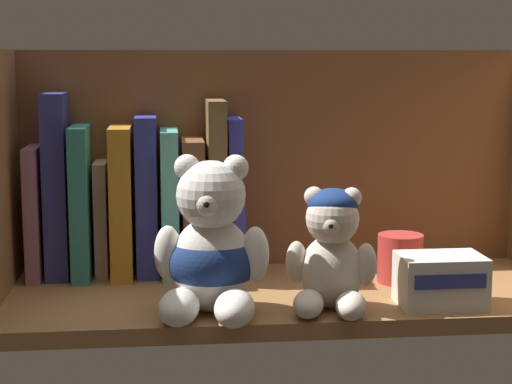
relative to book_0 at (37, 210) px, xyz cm
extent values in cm
cube|color=olive|center=(31.86, -11.72, -9.69)|extent=(68.54, 27.48, 2.00)
cube|color=brown|center=(31.86, 2.62, 5.19)|extent=(70.94, 1.20, 31.75)
cube|color=#905B74|center=(0.00, 0.00, 0.00)|extent=(1.83, 12.77, 17.37)
cube|color=navy|center=(2.88, 0.00, 3.43)|extent=(2.96, 11.30, 24.23)
cube|color=#2E7A71|center=(6.02, 0.00, 1.32)|extent=(2.42, 14.59, 20.01)
cube|color=tan|center=(8.51, 0.00, -1.10)|extent=(1.65, 9.47, 15.17)
cube|color=#AD741F|center=(11.22, 0.00, 1.25)|extent=(2.80, 14.37, 19.87)
cube|color=navy|center=(14.51, 0.00, 1.89)|extent=(2.80, 11.36, 21.14)
cube|color=#5CB9AE|center=(17.54, 0.00, 1.02)|extent=(2.26, 14.19, 19.40)
cube|color=brown|center=(20.58, 0.00, 0.40)|extent=(2.84, 14.92, 18.17)
cube|color=brown|center=(23.68, 0.00, 2.95)|extent=(2.37, 14.45, 23.28)
cube|color=#3035A8|center=(26.29, 0.00, 1.75)|extent=(2.36, 11.54, 20.90)
ellipsoid|color=white|center=(22.11, -19.79, -3.20)|extent=(9.32, 8.55, 10.97)
sphere|color=white|center=(22.01, -20.33, 4.86)|extent=(7.80, 7.80, 7.80)
sphere|color=white|center=(19.42, -19.31, 7.90)|extent=(2.92, 2.92, 2.92)
sphere|color=white|center=(24.79, -20.26, 7.90)|extent=(2.92, 2.92, 2.92)
sphere|color=white|center=(21.53, -23.05, 4.40)|extent=(2.92, 2.92, 2.92)
sphere|color=black|center=(21.35, -24.06, 4.47)|extent=(1.02, 1.02, 1.02)
ellipsoid|color=white|center=(18.23, -24.39, -6.74)|extent=(5.59, 7.96, 3.90)
ellipsoid|color=white|center=(24.17, -25.44, -6.74)|extent=(5.59, 7.96, 3.90)
ellipsoid|color=white|center=(17.15, -19.47, -1.83)|extent=(3.67, 3.67, 6.34)
ellipsoid|color=white|center=(26.87, -21.19, -1.83)|extent=(3.67, 3.67, 6.34)
ellipsoid|color=navy|center=(22.11, -19.79, -2.93)|extent=(10.09, 9.32, 7.68)
ellipsoid|color=beige|center=(35.91, -19.91, -4.38)|extent=(7.32, 6.72, 8.61)
sphere|color=beige|center=(35.81, -20.32, 1.95)|extent=(6.12, 6.12, 6.12)
sphere|color=beige|center=(33.83, -19.39, 4.34)|extent=(2.30, 2.30, 2.30)
sphere|color=beige|center=(37.99, -20.43, 4.34)|extent=(2.30, 2.30, 2.30)
sphere|color=beige|center=(35.28, -22.43, 1.59)|extent=(2.30, 2.30, 2.30)
sphere|color=black|center=(35.08, -23.21, 1.65)|extent=(0.80, 0.80, 0.80)
ellipsoid|color=beige|center=(32.62, -23.30, -7.15)|extent=(4.74, 6.41, 3.06)
ellipsoid|color=beige|center=(37.21, -24.45, -7.15)|extent=(4.74, 6.41, 3.06)
ellipsoid|color=beige|center=(32.05, -19.38, -3.30)|extent=(3.02, 3.02, 4.97)
ellipsoid|color=beige|center=(39.56, -21.27, -3.30)|extent=(3.02, 3.02, 4.97)
ellipsoid|color=navy|center=(35.91, -19.91, 3.64)|extent=(5.82, 5.82, 3.37)
cylinder|color=#C63833|center=(46.95, -9.46, -5.56)|extent=(5.86, 5.86, 6.25)
cube|color=silver|center=(48.76, -20.22, -5.69)|extent=(9.78, 6.87, 5.99)
cube|color=#33388C|center=(48.76, -23.74, -4.94)|extent=(8.32, 0.16, 1.68)
camera|label=1|loc=(16.91, -114.15, 19.90)|focal=59.90mm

